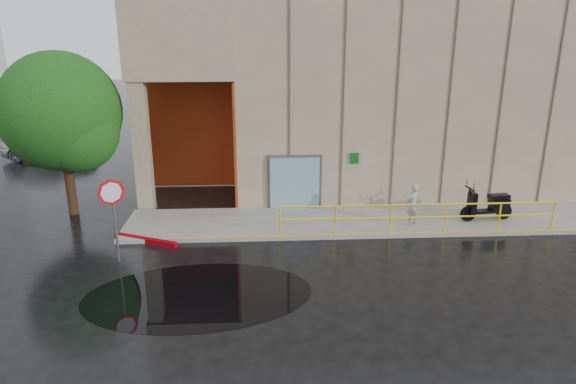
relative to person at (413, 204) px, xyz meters
name	(u,v)px	position (x,y,z in m)	size (l,w,h in m)	color
ground	(302,283)	(-4.26, -3.90, -0.90)	(120.00, 120.00, 0.00)	black
sidewalk	(399,220)	(-0.26, 0.60, -0.83)	(20.00, 3.00, 0.15)	gray
building	(392,87)	(0.84, 7.08, 3.30)	(20.00, 10.17, 8.00)	gray
guardrail	(418,218)	(-0.01, -0.75, -0.22)	(9.56, 0.06, 1.03)	#FFEC0D
person	(413,204)	(0.00, 0.00, 0.00)	(0.55, 0.36, 1.51)	#9F9FA4
scooter	(489,197)	(2.86, 0.28, 0.13)	(2.02, 0.84, 1.53)	black
stop_sign	(113,203)	(-9.76, -2.25, 1.03)	(0.71, 0.44, 2.66)	#5D5E62
red_curb	(145,240)	(-9.26, -0.80, -0.81)	(2.40, 0.18, 0.18)	#940009
puddle	(198,295)	(-7.09, -4.45, -0.90)	(6.15, 3.78, 0.01)	black
car_c	(50,146)	(-16.74, 10.97, -0.16)	(2.07, 5.10, 1.48)	silver
tree_near	(64,117)	(-12.45, 2.12, 2.88)	(4.35, 4.35, 6.13)	black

